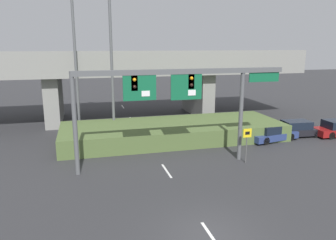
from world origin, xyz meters
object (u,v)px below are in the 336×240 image
object	(u,v)px
signal_gantry	(176,90)
parked_sedan_mid_right	(297,129)
speed_limit_sign	(247,140)
highway_light_pole_far	(110,26)
highway_light_pole_near	(74,33)
parked_sedan_near_right	(271,133)

from	to	relation	value
signal_gantry	parked_sedan_mid_right	xyz separation A→B (m)	(12.38, 4.20, -4.44)
signal_gantry	speed_limit_sign	world-z (taller)	signal_gantry
highway_light_pole_far	parked_sedan_mid_right	world-z (taller)	highway_light_pole_far
highway_light_pole_near	parked_sedan_mid_right	size ratio (longest dim) A/B	3.73
speed_limit_sign	highway_light_pole_far	bearing A→B (deg)	130.37
parked_sedan_near_right	parked_sedan_mid_right	size ratio (longest dim) A/B	1.01
signal_gantry	speed_limit_sign	distance (m)	5.96
signal_gantry	parked_sedan_near_right	xyz separation A→B (m)	(9.41, 3.57, -4.45)
parked_sedan_mid_right	speed_limit_sign	bearing A→B (deg)	-142.15
signal_gantry	parked_sedan_near_right	world-z (taller)	signal_gantry
highway_light_pole_near	parked_sedan_mid_right	world-z (taller)	highway_light_pole_near
signal_gantry	parked_sedan_mid_right	bearing A→B (deg)	18.74
highway_light_pole_far	highway_light_pole_near	bearing A→B (deg)	150.02
signal_gantry	highway_light_pole_far	size ratio (longest dim) A/B	0.77
highway_light_pole_far	speed_limit_sign	bearing A→B (deg)	-49.63
highway_light_pole_far	parked_sedan_near_right	world-z (taller)	highway_light_pole_far
highway_light_pole_far	parked_sedan_mid_right	bearing A→B (deg)	-15.81
speed_limit_sign	highway_light_pole_far	distance (m)	14.60
highway_light_pole_near	parked_sedan_mid_right	xyz separation A→B (m)	(18.58, -6.14, -8.23)
signal_gantry	parked_sedan_near_right	size ratio (longest dim) A/B	3.05
highway_light_pole_near	signal_gantry	bearing A→B (deg)	-59.03
highway_light_pole_near	highway_light_pole_far	bearing A→B (deg)	-29.98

